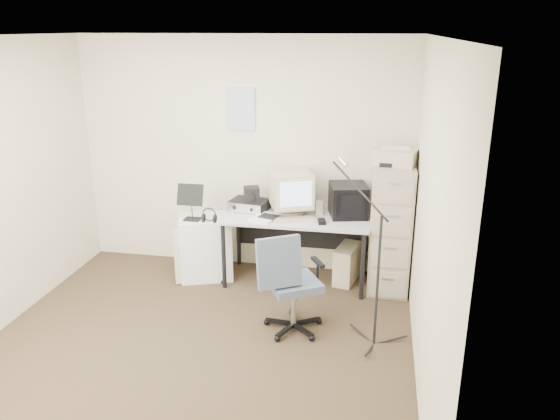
% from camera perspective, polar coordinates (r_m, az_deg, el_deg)
% --- Properties ---
extents(floor, '(3.60, 3.60, 0.01)m').
position_cam_1_polar(floor, '(4.77, -8.87, -14.20)').
color(floor, '#3A2D1A').
rests_on(floor, ground).
extents(ceiling, '(3.60, 3.60, 0.01)m').
position_cam_1_polar(ceiling, '(4.02, -10.72, 17.39)').
color(ceiling, white).
rests_on(ceiling, ground).
extents(wall_back, '(3.60, 0.02, 2.50)m').
position_cam_1_polar(wall_back, '(5.89, -3.77, 5.68)').
color(wall_back, beige).
rests_on(wall_back, ground).
extents(wall_front, '(3.60, 0.02, 2.50)m').
position_cam_1_polar(wall_front, '(2.76, -22.67, -11.44)').
color(wall_front, beige).
rests_on(wall_front, ground).
extents(wall_right, '(0.02, 3.60, 2.50)m').
position_cam_1_polar(wall_right, '(4.00, 15.30, -1.24)').
color(wall_right, beige).
rests_on(wall_right, ground).
extents(wall_calendar, '(0.30, 0.02, 0.44)m').
position_cam_1_polar(wall_calendar, '(5.79, -4.11, 10.49)').
color(wall_calendar, white).
rests_on(wall_calendar, wall_back).
extents(filing_cabinet, '(0.40, 0.60, 1.30)m').
position_cam_1_polar(filing_cabinet, '(5.58, 11.47, -1.83)').
color(filing_cabinet, '#C1B395').
rests_on(filing_cabinet, floor).
extents(printer, '(0.45, 0.36, 0.15)m').
position_cam_1_polar(printer, '(5.38, 11.96, 5.44)').
color(printer, '#C3AE90').
rests_on(printer, filing_cabinet).
extents(desk, '(1.50, 0.70, 0.73)m').
position_cam_1_polar(desk, '(5.71, 1.71, -4.04)').
color(desk, '#A0A0A0').
rests_on(desk, floor).
extents(crt_monitor, '(0.53, 0.54, 0.44)m').
position_cam_1_polar(crt_monitor, '(5.58, 1.16, 1.81)').
color(crt_monitor, '#C3AE90').
rests_on(crt_monitor, desk).
extents(crt_tv, '(0.44, 0.45, 0.33)m').
position_cam_1_polar(crt_tv, '(5.58, 7.13, 1.03)').
color(crt_tv, black).
rests_on(crt_tv, desk).
extents(desk_speaker, '(0.07, 0.07, 0.14)m').
position_cam_1_polar(desk_speaker, '(5.62, 4.18, 0.25)').
color(desk_speaker, beige).
rests_on(desk_speaker, desk).
extents(keyboard, '(0.43, 0.26, 0.02)m').
position_cam_1_polar(keyboard, '(5.43, 1.41, -1.00)').
color(keyboard, '#C3AE90').
rests_on(keyboard, desk).
extents(mouse, '(0.10, 0.13, 0.04)m').
position_cam_1_polar(mouse, '(5.37, 4.37, -1.20)').
color(mouse, black).
rests_on(mouse, desk).
extents(radio_receiver, '(0.42, 0.34, 0.11)m').
position_cam_1_polar(radio_receiver, '(5.75, -3.22, 0.55)').
color(radio_receiver, black).
rests_on(radio_receiver, desk).
extents(radio_speaker, '(0.19, 0.19, 0.15)m').
position_cam_1_polar(radio_speaker, '(5.66, -2.99, 1.66)').
color(radio_speaker, black).
rests_on(radio_speaker, radio_receiver).
extents(papers, '(0.31, 0.36, 0.02)m').
position_cam_1_polar(papers, '(5.49, -1.58, -0.80)').
color(papers, white).
rests_on(papers, desk).
extents(pc_tower, '(0.28, 0.45, 0.39)m').
position_cam_1_polar(pc_tower, '(5.81, 7.01, -5.58)').
color(pc_tower, '#C3AE90').
rests_on(pc_tower, floor).
extents(office_chair, '(0.73, 0.73, 0.93)m').
position_cam_1_polar(office_chair, '(4.77, 1.45, -7.50)').
color(office_chair, slate).
rests_on(office_chair, floor).
extents(side_cart, '(0.65, 0.58, 0.67)m').
position_cam_1_polar(side_cart, '(5.88, -7.74, -3.84)').
color(side_cart, white).
rests_on(side_cart, floor).
extents(music_stand, '(0.30, 0.20, 0.40)m').
position_cam_1_polar(music_stand, '(5.65, -9.23, 0.88)').
color(music_stand, black).
rests_on(music_stand, side_cart).
extents(headphones, '(0.21, 0.21, 0.03)m').
position_cam_1_polar(headphones, '(5.61, -7.41, -0.75)').
color(headphones, black).
rests_on(headphones, side_cart).
extents(mic_stand, '(0.03, 0.03, 1.51)m').
position_cam_1_polar(mic_stand, '(4.51, 10.29, -5.36)').
color(mic_stand, black).
rests_on(mic_stand, floor).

